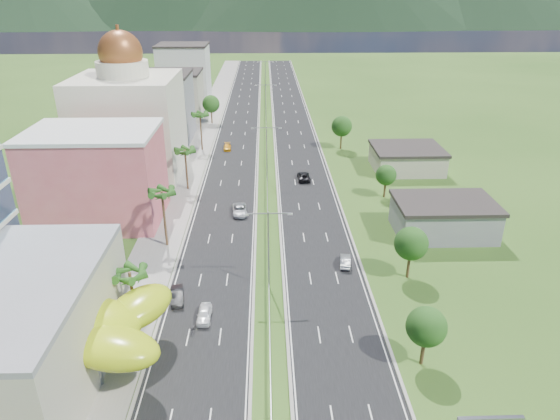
{
  "coord_description": "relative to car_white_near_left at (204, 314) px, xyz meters",
  "views": [
    {
      "loc": [
        -0.19,
        -45.86,
        36.81
      ],
      "look_at": [
        1.75,
        19.31,
        7.0
      ],
      "focal_mm": 32.0,
      "sensor_mm": 36.0,
      "label": 1
    }
  ],
  "objects": [
    {
      "name": "leafy_tree_rb",
      "position": [
        26.78,
        8.61,
        4.44
      ],
      "size": [
        4.55,
        4.55,
        7.47
      ],
      "color": "#47301C",
      "rests_on": "ground"
    },
    {
      "name": "palm_tree_e",
      "position": [
        -7.72,
        66.61,
        7.58
      ],
      "size": [
        3.6,
        3.6,
        9.4
      ],
      "color": "#47301C",
      "rests_on": "ground"
    },
    {
      "name": "car_white_near_left",
      "position": [
        0.0,
        0.0,
        0.0
      ],
      "size": [
        1.67,
        4.08,
        1.39
      ],
      "primitive_type": "imported",
      "rotation": [
        0.0,
        0.0,
        -0.01
      ],
      "color": "white",
      "rests_on": "road_left"
    },
    {
      "name": "shed_near",
      "position": [
        35.78,
        21.61,
        1.77
      ],
      "size": [
        15.0,
        10.0,
        5.0
      ],
      "primitive_type": "cube",
      "color": "gray",
      "rests_on": "ground"
    },
    {
      "name": "pink_shophouse",
      "position": [
        -20.22,
        28.61,
        6.77
      ],
      "size": [
        20.0,
        15.0,
        15.0
      ],
      "primitive_type": "cube",
      "color": "#CB535E",
      "rests_on": "ground"
    },
    {
      "name": "car_silver_right",
      "position": [
        18.74,
        11.99,
        -0.03
      ],
      "size": [
        1.95,
        4.16,
        1.32
      ],
      "primitive_type": "imported",
      "rotation": [
        0.0,
        0.0,
        3.0
      ],
      "color": "#929498",
      "rests_on": "road_right"
    },
    {
      "name": "shed_far",
      "position": [
        37.78,
        51.61,
        1.47
      ],
      "size": [
        14.0,
        12.0,
        4.4
      ],
      "primitive_type": "cube",
      "color": "#BCB49B",
      "rests_on": "ground"
    },
    {
      "name": "sidewalk_left",
      "position": [
        -9.22,
        86.61,
        -0.67
      ],
      "size": [
        7.0,
        260.0,
        0.12
      ],
      "primitive_type": "cube",
      "color": "gray",
      "rests_on": "ground"
    },
    {
      "name": "streetlight_median_b",
      "position": [
        7.78,
        6.61,
        6.01
      ],
      "size": [
        6.04,
        0.25,
        11.0
      ],
      "color": "gray",
      "rests_on": "ground"
    },
    {
      "name": "motorcycle",
      "position": [
        -1.01,
        -2.55,
        -0.13
      ],
      "size": [
        0.82,
        1.83,
        1.13
      ],
      "primitive_type": "imported",
      "rotation": [
        0.0,
        0.0,
        -0.16
      ],
      "color": "black",
      "rests_on": "road_left"
    },
    {
      "name": "mountain_ridge",
      "position": [
        67.78,
        446.61,
        -0.73
      ],
      "size": [
        860.0,
        140.0,
        90.0
      ],
      "primitive_type": null,
      "color": "black",
      "rests_on": "ground"
    },
    {
      "name": "leafy_tree_lfar",
      "position": [
        -7.72,
        91.61,
        4.85
      ],
      "size": [
        4.9,
        4.9,
        8.05
      ],
      "color": "#47301C",
      "rests_on": "ground"
    },
    {
      "name": "car_silver_mid_left",
      "position": [
        2.93,
        29.73,
        0.04
      ],
      "size": [
        2.89,
        5.5,
        1.48
      ],
      "primitive_type": "imported",
      "rotation": [
        0.0,
        0.0,
        0.08
      ],
      "color": "#ACAFB3",
      "rests_on": "road_left"
    },
    {
      "name": "leafy_tree_rd",
      "position": [
        25.78,
        66.61,
        4.85
      ],
      "size": [
        4.9,
        4.9,
        8.05
      ],
      "color": "#47301C",
      "rests_on": "ground"
    },
    {
      "name": "leafy_tree_rc",
      "position": [
        29.78,
        36.61,
        3.64
      ],
      "size": [
        3.85,
        3.85,
        6.33
      ],
      "color": "#47301C",
      "rests_on": "ground"
    },
    {
      "name": "ground",
      "position": [
        7.78,
        -3.39,
        -0.73
      ],
      "size": [
        500.0,
        500.0,
        0.0
      ],
      "primitive_type": "plane",
      "color": "#2D5119",
      "rests_on": "ground"
    },
    {
      "name": "car_dark_left",
      "position": [
        -3.84,
        3.92,
        0.03
      ],
      "size": [
        2.19,
        4.59,
        1.45
      ],
      "primitive_type": "imported",
      "rotation": [
        0.0,
        0.0,
        0.15
      ],
      "color": "black",
      "rests_on": "road_left"
    },
    {
      "name": "road_left",
      "position": [
        0.28,
        86.61,
        -0.71
      ],
      "size": [
        11.0,
        260.0,
        0.04
      ],
      "primitive_type": "cube",
      "color": "black",
      "rests_on": "ground"
    },
    {
      "name": "car_dark_far_right",
      "position": [
        15.3,
        45.99,
        0.04
      ],
      "size": [
        2.55,
        5.31,
        1.46
      ],
      "primitive_type": "imported",
      "rotation": [
        0.0,
        0.0,
        3.16
      ],
      "color": "black",
      "rests_on": "road_right"
    },
    {
      "name": "median_guardrail",
      "position": [
        7.78,
        68.6,
        -0.11
      ],
      "size": [
        0.1,
        216.06,
        0.76
      ],
      "color": "gray",
      "rests_on": "ground"
    },
    {
      "name": "leafy_tree_ra",
      "position": [
        23.78,
        -8.39,
        4.04
      ],
      "size": [
        4.2,
        4.2,
        6.9
      ],
      "color": "#47301C",
      "rests_on": "ground"
    },
    {
      "name": "streetlight_median_d",
      "position": [
        7.78,
        91.61,
        6.01
      ],
      "size": [
        6.04,
        0.25,
        11.0
      ],
      "color": "gray",
      "rests_on": "ground"
    },
    {
      "name": "midrise_grey",
      "position": [
        -19.22,
        76.61,
        7.27
      ],
      "size": [
        16.0,
        15.0,
        16.0
      ],
      "primitive_type": "cube",
      "color": "gray",
      "rests_on": "ground"
    },
    {
      "name": "car_yellow_far_left",
      "position": [
        -1.69,
        66.73,
        -0.07
      ],
      "size": [
        2.0,
        4.4,
        1.25
      ],
      "primitive_type": "imported",
      "rotation": [
        0.0,
        0.0,
        0.06
      ],
      "color": "gold",
      "rests_on": "road_left"
    },
    {
      "name": "palm_tree_c",
      "position": [
        -7.72,
        18.61,
        7.77
      ],
      "size": [
        3.6,
        3.6,
        9.6
      ],
      "color": "#47301C",
      "rests_on": "ground"
    },
    {
      "name": "palm_tree_b",
      "position": [
        -7.72,
        -1.39,
        6.33
      ],
      "size": [
        3.6,
        3.6,
        8.1
      ],
      "color": "#47301C",
      "rests_on": "ground"
    },
    {
      "name": "palm_tree_d",
      "position": [
        -7.72,
        41.61,
        6.81
      ],
      "size": [
        3.6,
        3.6,
        8.6
      ],
      "color": "#47301C",
      "rests_on": "ground"
    },
    {
      "name": "streetlight_median_c",
      "position": [
        7.78,
        46.61,
        6.01
      ],
      "size": [
        6.04,
        0.25,
        11.0
      ],
      "color": "gray",
      "rests_on": "ground"
    },
    {
      "name": "streetlight_median_e",
      "position": [
        7.78,
        136.61,
        6.01
      ],
      "size": [
        6.04,
        0.25,
        11.0
      ],
      "color": "gray",
      "rests_on": "ground"
    },
    {
      "name": "road_right",
      "position": [
        15.28,
        86.61,
        -0.71
      ],
      "size": [
        11.0,
        260.0,
        0.04
      ],
      "primitive_type": "cube",
      "color": "black",
      "rests_on": "ground"
    },
    {
      "name": "lime_canopy",
      "position": [
        -12.21,
        -7.39,
        4.26
      ],
      "size": [
        18.0,
        15.0,
        7.4
      ],
      "color": "#ACC413",
      "rests_on": "ground"
    },
    {
      "name": "domed_building",
      "position": [
        -20.22,
        51.61,
        10.62
      ],
      "size": [
        20.0,
        20.0,
        28.7
      ],
      "color": "beige",
      "rests_on": "ground"
    },
    {
      "name": "midrise_beige",
      "position": [
        -19.22,
        98.61,
        5.77
      ],
      "size": [
        16.0,
        15.0,
        13.0
      ],
      "primitive_type": "cube",
      "color": "#BCB49B",
      "rests_on": "ground"
    },
    {
      "name": "midrise_white",
      "position": [
        -19.22,
        121.61,
        8.27
      ],
      "size": [
        16.0,
        15.0,
        18.0
      ],
      "primitive_type": "cube",
      "color": "silver",
      "rests_on": "ground"
    }
  ]
}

